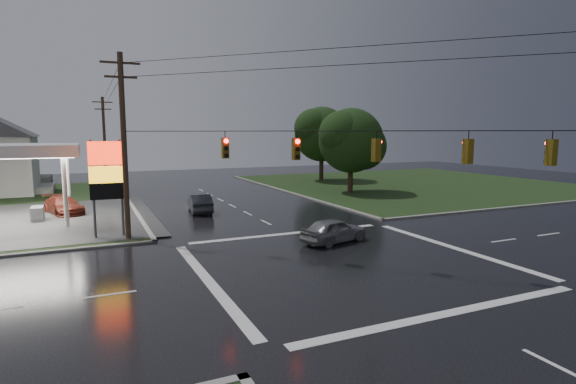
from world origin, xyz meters
name	(u,v)px	position (x,y,z in m)	size (l,w,h in m)	color
ground	(346,262)	(0.00, 0.00, 0.00)	(120.00, 120.00, 0.00)	black
grass_ne	(414,184)	(26.00, 26.00, 0.04)	(36.00, 36.00, 0.08)	black
pylon_sign	(107,173)	(-10.50, 10.50, 4.01)	(2.00, 0.35, 6.00)	#59595E
utility_pole_nw	(124,145)	(-9.50, 9.50, 5.72)	(2.20, 0.32, 11.00)	#382619
utility_pole_n	(105,141)	(-9.50, 38.00, 5.47)	(2.20, 0.32, 10.50)	#382619
traffic_signals	(349,131)	(0.02, -0.02, 6.48)	(26.87, 26.87, 1.47)	black
tree_ne_near	(352,141)	(14.14, 21.99, 5.56)	(7.99, 6.80, 8.98)	black
tree_ne_far	(323,134)	(17.15, 33.99, 6.18)	(8.46, 7.20, 9.80)	black
car_north	(200,203)	(-3.36, 17.06, 0.75)	(1.59, 4.57, 1.51)	black
car_crossing	(334,230)	(1.48, 3.79, 0.73)	(1.72, 4.28, 1.46)	slate
car_pump	(63,205)	(-13.41, 20.59, 0.71)	(1.99, 4.90, 1.42)	#501B12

